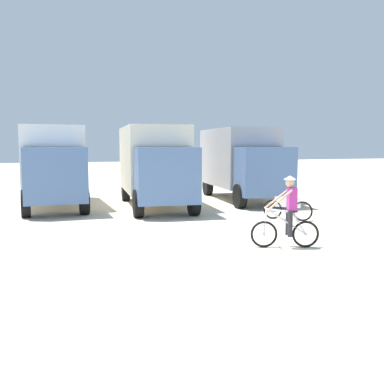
{
  "coord_description": "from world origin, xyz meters",
  "views": [
    {
      "loc": [
        -4.13,
        -9.9,
        2.57
      ],
      "look_at": [
        0.52,
        3.33,
        1.1
      ],
      "focal_mm": 41.84,
      "sensor_mm": 36.0,
      "label": 1
    }
  ],
  "objects_px": {
    "box_truck_cream_rv": "(155,162)",
    "bicycle_spare": "(288,209)",
    "cyclist_orange_shirt": "(288,214)",
    "box_truck_grey_hauler": "(241,160)",
    "box_truck_white_box": "(51,162)"
  },
  "relations": [
    {
      "from": "box_truck_cream_rv",
      "to": "cyclist_orange_shirt",
      "type": "bearing_deg",
      "value": -81.83
    },
    {
      "from": "box_truck_white_box",
      "to": "cyclist_orange_shirt",
      "type": "bearing_deg",
      "value": -62.06
    },
    {
      "from": "box_truck_grey_hauler",
      "to": "box_truck_white_box",
      "type": "bearing_deg",
      "value": 176.27
    },
    {
      "from": "box_truck_white_box",
      "to": "box_truck_grey_hauler",
      "type": "bearing_deg",
      "value": -3.73
    },
    {
      "from": "box_truck_white_box",
      "to": "box_truck_grey_hauler",
      "type": "distance_m",
      "value": 8.53
    },
    {
      "from": "cyclist_orange_shirt",
      "to": "box_truck_white_box",
      "type": "bearing_deg",
      "value": 117.94
    },
    {
      "from": "cyclist_orange_shirt",
      "to": "box_truck_cream_rv",
      "type": "bearing_deg",
      "value": 98.17
    },
    {
      "from": "box_truck_cream_rv",
      "to": "box_truck_grey_hauler",
      "type": "relative_size",
      "value": 1.0
    },
    {
      "from": "box_truck_white_box",
      "to": "box_truck_cream_rv",
      "type": "xyz_separation_m",
      "value": [
        4.06,
        -1.49,
        0.0
      ]
    },
    {
      "from": "box_truck_cream_rv",
      "to": "bicycle_spare",
      "type": "bearing_deg",
      "value": -54.4
    },
    {
      "from": "box_truck_grey_hauler",
      "to": "box_truck_cream_rv",
      "type": "bearing_deg",
      "value": -168.16
    },
    {
      "from": "cyclist_orange_shirt",
      "to": "box_truck_grey_hauler",
      "type": "bearing_deg",
      "value": 71.04
    },
    {
      "from": "box_truck_white_box",
      "to": "box_truck_grey_hauler",
      "type": "xyz_separation_m",
      "value": [
        8.51,
        -0.56,
        0.0
      ]
    },
    {
      "from": "box_truck_grey_hauler",
      "to": "bicycle_spare",
      "type": "xyz_separation_m",
      "value": [
        -0.99,
        -5.75,
        -1.48
      ]
    },
    {
      "from": "box_truck_grey_hauler",
      "to": "bicycle_spare",
      "type": "relative_size",
      "value": 5.4
    }
  ]
}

